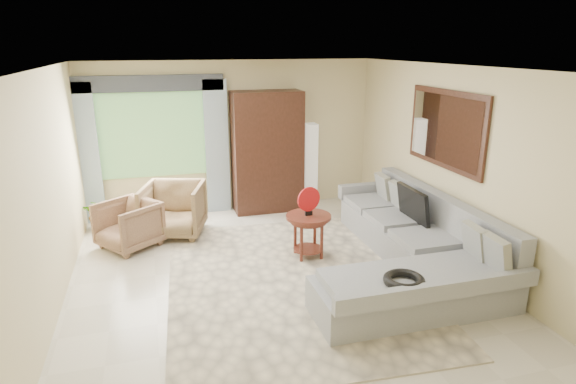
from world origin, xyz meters
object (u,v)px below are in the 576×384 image
object	(u,v)px
armchair_left	(128,225)
floor_lamp	(309,165)
tv_screen	(413,205)
armchair_right	(174,210)
sectional_sofa	(412,250)
coffee_table	(308,235)
potted_plant	(100,214)
armoire	(267,152)

from	to	relation	value
armchair_left	floor_lamp	xyz separation A→B (m)	(3.14, 1.16, 0.40)
tv_screen	armchair_right	distance (m)	3.58
sectional_sofa	coffee_table	xyz separation A→B (m)	(-1.18, 0.75, 0.04)
armchair_left	potted_plant	xyz separation A→B (m)	(-0.47, 0.88, -0.09)
tv_screen	coffee_table	bearing A→B (deg)	170.20
sectional_sofa	armchair_left	distance (m)	4.00
armchair_left	armoire	bearing A→B (deg)	78.05
potted_plant	floor_lamp	xyz separation A→B (m)	(3.61, 0.28, 0.49)
floor_lamp	tv_screen	bearing A→B (deg)	-74.07
sectional_sofa	armchair_right	distance (m)	3.61
armchair_left	potted_plant	distance (m)	1.00
armchair_right	coffee_table	bearing A→B (deg)	-21.01
tv_screen	armoire	bearing A→B (deg)	122.08
armchair_right	floor_lamp	xyz separation A→B (m)	(2.48, 0.84, 0.34)
potted_plant	armoire	bearing A→B (deg)	4.54
armchair_left	potted_plant	bearing A→B (deg)	170.74
sectional_sofa	armoire	distance (m)	3.24
coffee_table	armchair_right	distance (m)	2.21
potted_plant	armoire	size ratio (longest dim) A/B	0.25
floor_lamp	sectional_sofa	bearing A→B (deg)	-81.67
armoire	floor_lamp	size ratio (longest dim) A/B	1.40
armchair_left	armchair_right	world-z (taller)	armchair_right
tv_screen	armchair_right	world-z (taller)	tv_screen
tv_screen	armchair_right	bearing A→B (deg)	153.08
sectional_sofa	tv_screen	distance (m)	0.72
tv_screen	potted_plant	size ratio (longest dim) A/B	1.43
armoire	tv_screen	bearing A→B (deg)	-57.92
armchair_left	armoire	world-z (taller)	armoire
coffee_table	armchair_right	bearing A→B (deg)	141.82
potted_plant	sectional_sofa	bearing A→B (deg)	-33.49
floor_lamp	potted_plant	bearing A→B (deg)	-175.51
coffee_table	armchair_left	bearing A→B (deg)	156.54
floor_lamp	armoire	bearing A→B (deg)	-175.71
tv_screen	potted_plant	xyz separation A→B (m)	(-4.31, 2.17, -0.46)
coffee_table	armchair_left	world-z (taller)	armchair_left
coffee_table	potted_plant	world-z (taller)	coffee_table
tv_screen	coffee_table	distance (m)	1.52
tv_screen	potted_plant	distance (m)	4.85
floor_lamp	coffee_table	bearing A→B (deg)	-108.65
armoire	potted_plant	bearing A→B (deg)	-175.46
armchair_right	armoire	world-z (taller)	armoire
armchair_left	armoire	xyz separation A→B (m)	(2.34, 1.10, 0.70)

